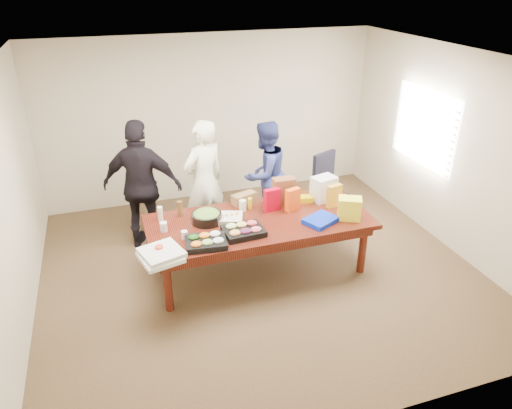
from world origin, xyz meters
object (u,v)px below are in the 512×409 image
object	(u,v)px
office_chair	(328,192)
person_right	(265,174)
sheet_cake	(227,218)
salad_bowl	(207,218)
person_center	(204,182)
conference_table	(259,245)

from	to	relation	value
office_chair	person_right	distance (m)	1.00
sheet_cake	salad_bowl	bearing A→B (deg)	-171.52
office_chair	person_center	distance (m)	1.90
conference_table	office_chair	distance (m)	1.67
office_chair	salad_bowl	distance (m)	2.19
person_center	person_right	bearing A→B (deg)	165.28
office_chair	person_center	world-z (taller)	person_center
conference_table	person_right	xyz separation A→B (m)	(0.50, 1.22, 0.44)
person_right	salad_bowl	bearing A→B (deg)	14.67
conference_table	office_chair	xyz separation A→B (m)	(1.40, 0.90, 0.15)
person_center	sheet_cake	bearing A→B (deg)	69.96
sheet_cake	person_right	bearing A→B (deg)	70.32
conference_table	person_center	xyz separation A→B (m)	(-0.46, 1.06, 0.52)
salad_bowl	office_chair	bearing A→B (deg)	20.27
conference_table	salad_bowl	xyz separation A→B (m)	(-0.64, 0.15, 0.44)
person_right	salad_bowl	size ratio (longest dim) A/B	4.29
person_center	salad_bowl	world-z (taller)	person_center
conference_table	person_right	world-z (taller)	person_right
sheet_cake	salad_bowl	world-z (taller)	salad_bowl
conference_table	person_center	bearing A→B (deg)	113.50
person_center	salad_bowl	bearing A→B (deg)	54.93
person_right	salad_bowl	world-z (taller)	person_right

